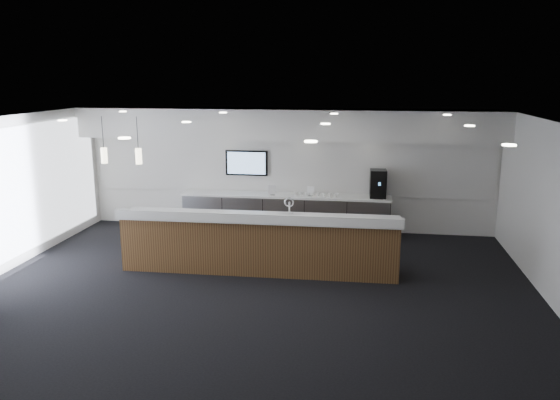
# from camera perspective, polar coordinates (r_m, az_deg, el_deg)

# --- Properties ---
(ground) EXTENTS (10.00, 10.00, 0.00)m
(ground) POSITION_cam_1_polar(r_m,az_deg,el_deg) (10.02, -2.49, -9.13)
(ground) COLOR black
(ground) RESTS_ON ground
(ceiling) EXTENTS (10.00, 8.00, 0.02)m
(ceiling) POSITION_cam_1_polar(r_m,az_deg,el_deg) (9.32, -2.67, 8.24)
(ceiling) COLOR black
(ceiling) RESTS_ON back_wall
(back_wall) EXTENTS (10.00, 0.02, 3.00)m
(back_wall) POSITION_cam_1_polar(r_m,az_deg,el_deg) (13.42, 0.77, 3.22)
(back_wall) COLOR silver
(back_wall) RESTS_ON ground
(right_wall) EXTENTS (0.02, 8.00, 3.00)m
(right_wall) POSITION_cam_1_polar(r_m,az_deg,el_deg) (9.90, 27.13, -1.72)
(right_wall) COLOR silver
(right_wall) RESTS_ON ground
(soffit_bulkhead) EXTENTS (10.00, 0.90, 0.70)m
(soffit_bulkhead) POSITION_cam_1_polar(r_m,az_deg,el_deg) (12.83, 0.50, 7.95)
(soffit_bulkhead) COLOR silver
(soffit_bulkhead) RESTS_ON back_wall
(alcove_panel) EXTENTS (9.80, 0.06, 1.40)m
(alcove_panel) POSITION_cam_1_polar(r_m,az_deg,el_deg) (13.38, 0.75, 3.62)
(alcove_panel) COLOR silver
(alcove_panel) RESTS_ON back_wall
(back_credenza) EXTENTS (5.06, 0.66, 0.95)m
(back_credenza) POSITION_cam_1_polar(r_m,az_deg,el_deg) (13.29, 0.54, -1.39)
(back_credenza) COLOR gray
(back_credenza) RESTS_ON ground
(wall_tv) EXTENTS (1.05, 0.08, 0.62)m
(wall_tv) POSITION_cam_1_polar(r_m,az_deg,el_deg) (13.48, -3.51, 3.89)
(wall_tv) COLOR black
(wall_tv) RESTS_ON back_wall
(pendant_left) EXTENTS (0.12, 0.12, 0.30)m
(pendant_left) POSITION_cam_1_polar(r_m,az_deg,el_deg) (10.88, -14.31, 4.54)
(pendant_left) COLOR #F5EBBF
(pendant_left) RESTS_ON ceiling
(pendant_right) EXTENTS (0.12, 0.12, 0.30)m
(pendant_right) POSITION_cam_1_polar(r_m,az_deg,el_deg) (11.17, -17.63, 4.55)
(pendant_right) COLOR #F5EBBF
(pendant_right) RESTS_ON ceiling
(ceiling_can_lights) EXTENTS (7.00, 5.00, 0.02)m
(ceiling_can_lights) POSITION_cam_1_polar(r_m,az_deg,el_deg) (9.32, -2.67, 8.05)
(ceiling_can_lights) COLOR silver
(ceiling_can_lights) RESTS_ON ceiling
(service_counter) EXTENTS (5.43, 0.98, 1.49)m
(service_counter) POSITION_cam_1_polar(r_m,az_deg,el_deg) (10.65, -2.21, -4.49)
(service_counter) COLOR #472C17
(service_counter) RESTS_ON ground
(coffee_machine) EXTENTS (0.39, 0.51, 0.66)m
(coffee_machine) POSITION_cam_1_polar(r_m,az_deg,el_deg) (12.99, 10.20, 1.69)
(coffee_machine) COLOR black
(coffee_machine) RESTS_ON back_credenza
(info_sign_left) EXTENTS (0.17, 0.07, 0.24)m
(info_sign_left) POSITION_cam_1_polar(r_m,az_deg,el_deg) (13.08, -0.88, 1.05)
(info_sign_left) COLOR white
(info_sign_left) RESTS_ON back_credenza
(info_sign_right) EXTENTS (0.17, 0.05, 0.23)m
(info_sign_right) POSITION_cam_1_polar(r_m,az_deg,el_deg) (13.00, 3.22, 0.93)
(info_sign_right) COLOR white
(info_sign_right) RESTS_ON back_credenza
(cup_0) EXTENTS (0.09, 0.09, 0.09)m
(cup_0) POSITION_cam_1_polar(r_m,az_deg,el_deg) (12.97, 5.93, 0.53)
(cup_0) COLOR white
(cup_0) RESTS_ON back_credenza
(cup_1) EXTENTS (0.13, 0.13, 0.09)m
(cup_1) POSITION_cam_1_polar(r_m,az_deg,el_deg) (12.97, 5.31, 0.55)
(cup_1) COLOR white
(cup_1) RESTS_ON back_credenza
(cup_2) EXTENTS (0.12, 0.12, 0.09)m
(cup_2) POSITION_cam_1_polar(r_m,az_deg,el_deg) (12.98, 4.69, 0.57)
(cup_2) COLOR white
(cup_2) RESTS_ON back_credenza
(cup_3) EXTENTS (0.12, 0.12, 0.09)m
(cup_3) POSITION_cam_1_polar(r_m,az_deg,el_deg) (12.99, 4.08, 0.59)
(cup_3) COLOR white
(cup_3) RESTS_ON back_credenza
(cup_4) EXTENTS (0.13, 0.13, 0.09)m
(cup_4) POSITION_cam_1_polar(r_m,az_deg,el_deg) (13.01, 3.46, 0.61)
(cup_4) COLOR white
(cup_4) RESTS_ON back_credenza
(cup_5) EXTENTS (0.10, 0.10, 0.09)m
(cup_5) POSITION_cam_1_polar(r_m,az_deg,el_deg) (13.02, 2.85, 0.63)
(cup_5) COLOR white
(cup_5) RESTS_ON back_credenza
(cup_6) EXTENTS (0.13, 0.13, 0.09)m
(cup_6) POSITION_cam_1_polar(r_m,az_deg,el_deg) (13.03, 2.24, 0.65)
(cup_6) COLOR white
(cup_6) RESTS_ON back_credenza
(cup_7) EXTENTS (0.11, 0.11, 0.09)m
(cup_7) POSITION_cam_1_polar(r_m,az_deg,el_deg) (13.05, 1.63, 0.68)
(cup_7) COLOR white
(cup_7) RESTS_ON back_credenza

